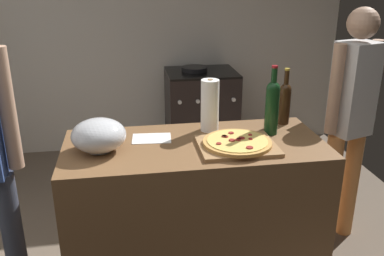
{
  "coord_description": "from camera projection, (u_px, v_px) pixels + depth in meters",
  "views": [
    {
      "loc": [
        -0.14,
        -1.33,
        1.81
      ],
      "look_at": [
        0.21,
        0.82,
        0.99
      ],
      "focal_mm": 39.51,
      "sensor_mm": 36.0,
      "label": 1
    }
  ],
  "objects": [
    {
      "name": "counter",
      "position": [
        195.0,
        219.0,
        2.41
      ],
      "size": [
        1.39,
        0.63,
        0.94
      ],
      "primitive_type": "cube",
      "color": "brown",
      "rests_on": "ground_plane"
    },
    {
      "name": "mixing_bowl",
      "position": [
        99.0,
        135.0,
        2.12
      ],
      "size": [
        0.28,
        0.28,
        0.17
      ],
      "color": "#B2B2B7",
      "rests_on": "counter"
    },
    {
      "name": "person_in_red",
      "position": [
        350.0,
        115.0,
        2.73
      ],
      "size": [
        0.38,
        0.26,
        1.6
      ],
      "color": "#D88C4C",
      "rests_on": "ground_plane"
    },
    {
      "name": "paper_towel_roll",
      "position": [
        210.0,
        105.0,
        2.38
      ],
      "size": [
        0.1,
        0.1,
        0.3
      ],
      "color": "white",
      "rests_on": "counter"
    },
    {
      "name": "ground_plane",
      "position": [
        152.0,
        221.0,
        3.25
      ],
      "size": [
        4.22,
        3.54,
        0.02
      ],
      "primitive_type": "cube",
      "color": "#6B5B4C"
    },
    {
      "name": "cutting_board",
      "position": [
        237.0,
        146.0,
        2.19
      ],
      "size": [
        0.4,
        0.32,
        0.02
      ],
      "primitive_type": "cube",
      "color": "#9E7247",
      "rests_on": "counter"
    },
    {
      "name": "wine_bottle_dark",
      "position": [
        272.0,
        105.0,
        2.32
      ],
      "size": [
        0.08,
        0.08,
        0.39
      ],
      "color": "#143819",
      "rests_on": "counter"
    },
    {
      "name": "stove",
      "position": [
        201.0,
        114.0,
        4.21
      ],
      "size": [
        0.67,
        0.58,
        0.92
      ],
      "color": "black",
      "rests_on": "ground_plane"
    },
    {
      "name": "pizza",
      "position": [
        237.0,
        142.0,
        2.18
      ],
      "size": [
        0.36,
        0.36,
        0.03
      ],
      "color": "tan",
      "rests_on": "cutting_board"
    },
    {
      "name": "recipe_sheet",
      "position": [
        152.0,
        138.0,
        2.31
      ],
      "size": [
        0.22,
        0.17,
        0.0
      ],
      "primitive_type": "cube",
      "rotation": [
        0.0,
        0.0,
        -0.08
      ],
      "color": "white",
      "rests_on": "counter"
    },
    {
      "name": "kitchen_wall_rear",
      "position": [
        137.0,
        23.0,
        4.19
      ],
      "size": [
        4.22,
        0.1,
        2.6
      ],
      "primitive_type": "cube",
      "color": "beige",
      "rests_on": "ground_plane"
    },
    {
      "name": "wine_bottle_green",
      "position": [
        285.0,
        101.0,
        2.49
      ],
      "size": [
        0.07,
        0.07,
        0.34
      ],
      "color": "#331E0F",
      "rests_on": "counter"
    }
  ]
}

